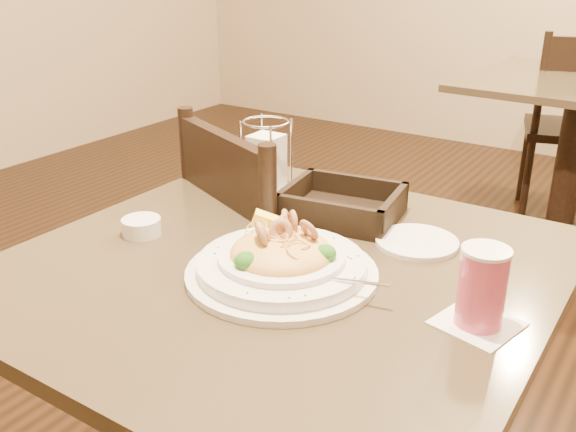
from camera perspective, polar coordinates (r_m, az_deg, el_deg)
The scene contains 10 objects.
main_table at distance 1.26m, azimuth -0.52°, elevation -13.90°, with size 0.90×0.90×0.76m.
background_table at distance 3.05m, azimuth 24.11°, elevation 6.50°, with size 0.94×0.94×0.76m.
dining_chair_near at distance 1.58m, azimuth -1.09°, elevation -6.50°, with size 0.55×0.55×0.93m.
dining_chair_far at distance 3.37m, azimuth 24.06°, elevation 7.54°, with size 0.52×0.52×0.93m.
pasta_bowl at distance 1.07m, azimuth -0.57°, elevation -3.96°, with size 0.36×0.32×0.10m.
drink_glass at distance 0.96m, azimuth 16.85°, elevation -6.13°, with size 0.13×0.13×0.12m.
bread_basket at distance 1.31m, azimuth 4.83°, elevation 0.80°, with size 0.25×0.22×0.06m.
napkin_caddy at distance 1.43m, azimuth -1.93°, elevation 4.89°, with size 0.10×0.10×0.17m.
side_plate at distance 1.22m, azimuth 11.38°, elevation -2.28°, with size 0.15×0.15×0.01m, color white.
butter_ramekin at distance 1.26m, azimuth -12.89°, elevation -0.92°, with size 0.07×0.07×0.03m, color white.
Camera 1 is at (0.56, -0.84, 1.27)m, focal length 40.00 mm.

